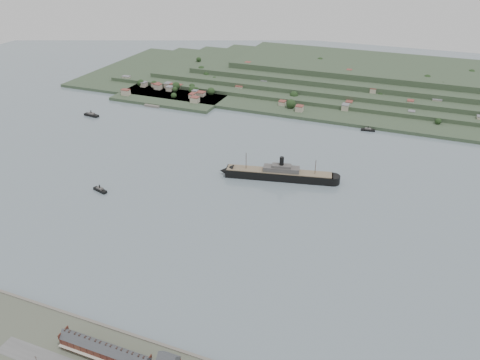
% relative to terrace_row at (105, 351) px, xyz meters
% --- Properties ---
extents(ground, '(1400.00, 1400.00, 0.00)m').
position_rel_terrace_row_xyz_m(ground, '(10.00, 168.02, -6.84)').
color(ground, slate).
rests_on(ground, ground).
extents(terrace_row, '(55.60, 9.80, 11.07)m').
position_rel_terrace_row_xyz_m(terrace_row, '(0.00, 0.00, 0.00)').
color(terrace_row, '#4D211B').
rests_on(terrace_row, ground).
extents(far_peninsula, '(760.00, 309.00, 30.00)m').
position_rel_terrace_row_xyz_m(far_peninsula, '(37.91, 561.12, 5.04)').
color(far_peninsula, '#30442D').
rests_on(far_peninsula, ground).
extents(steamship, '(114.15, 35.59, 27.64)m').
position_rel_terrace_row_xyz_m(steamship, '(21.97, 238.44, -1.74)').
color(steamship, black).
rests_on(steamship, ground).
extents(tugboat, '(15.82, 8.17, 6.88)m').
position_rel_terrace_row_xyz_m(tugboat, '(-119.06, 155.61, -5.16)').
color(tugboat, black).
rests_on(tugboat, ground).
extents(ferry_west, '(21.18, 7.98, 7.75)m').
position_rel_terrace_row_xyz_m(ferry_west, '(-248.37, 312.54, -4.97)').
color(ferry_west, black).
rests_on(ferry_west, ground).
extents(ferry_east, '(16.44, 6.52, 6.00)m').
position_rel_terrace_row_xyz_m(ferry_east, '(86.37, 393.02, -5.40)').
color(ferry_east, black).
rests_on(ferry_east, ground).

